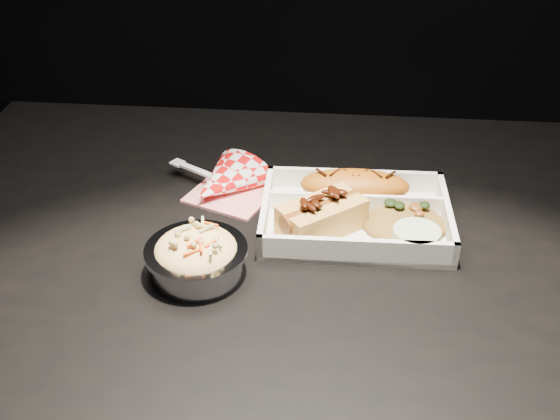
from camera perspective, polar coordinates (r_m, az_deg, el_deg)
The scene contains 8 objects.
dining_table at distance 0.97m, azimuth 3.83°, elevation -7.10°, with size 1.20×0.80×0.75m.
food_tray at distance 0.95m, azimuth 6.11°, elevation -0.70°, with size 0.25×0.19×0.04m.
fried_pastry at distance 0.99m, azimuth 6.11°, elevation 1.99°, with size 0.15×0.06×0.04m, color #AB5911.
hotdog at distance 0.92m, azimuth 3.42°, elevation -0.32°, with size 0.12×0.12×0.06m.
fried_rice_mound at distance 0.94m, azimuth 10.12°, elevation -0.57°, with size 0.11×0.09×0.03m, color olive.
cupcake_liner at distance 0.90m, azimuth 11.00°, elevation -2.40°, with size 0.06×0.06×0.03m, color beige.
foil_coleslaw_cup at distance 0.85m, azimuth -6.82°, elevation -3.65°, with size 0.12×0.12×0.06m.
napkin_fork at distance 1.02m, azimuth -4.64°, elevation 2.19°, with size 0.17×0.15×0.10m.
Camera 1 is at (0.00, -0.75, 1.29)m, focal length 45.00 mm.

